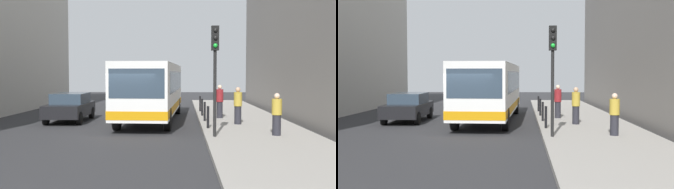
% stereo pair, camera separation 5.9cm
% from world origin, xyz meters
% --- Properties ---
extents(ground_plane, '(80.00, 80.00, 0.00)m').
position_xyz_m(ground_plane, '(0.00, 0.00, 0.00)').
color(ground_plane, '#2D2D30').
extents(sidewalk, '(4.40, 40.00, 0.15)m').
position_xyz_m(sidewalk, '(5.40, 0.00, 0.07)').
color(sidewalk, '#9E9991').
rests_on(sidewalk, ground).
extents(bus, '(2.99, 11.12, 3.00)m').
position_xyz_m(bus, '(0.75, 4.82, 1.73)').
color(bus, white).
rests_on(bus, ground).
extents(car_beside_bus, '(1.94, 4.44, 1.48)m').
position_xyz_m(car_beside_bus, '(-3.54, 4.19, 0.78)').
color(car_beside_bus, black).
rests_on(car_beside_bus, ground).
extents(traffic_light, '(0.28, 0.33, 4.10)m').
position_xyz_m(traffic_light, '(3.55, -1.85, 3.01)').
color(traffic_light, black).
rests_on(traffic_light, sidewalk).
extents(bollard_near, '(0.11, 0.11, 0.95)m').
position_xyz_m(bollard_near, '(3.45, 0.58, 0.62)').
color(bollard_near, black).
rests_on(bollard_near, sidewalk).
extents(bollard_mid, '(0.11, 0.11, 0.95)m').
position_xyz_m(bollard_mid, '(3.45, 3.29, 0.62)').
color(bollard_mid, black).
rests_on(bollard_mid, sidewalk).
extents(bollard_far, '(0.11, 0.11, 0.95)m').
position_xyz_m(bollard_far, '(3.45, 6.01, 0.62)').
color(bollard_far, black).
rests_on(bollard_far, sidewalk).
extents(bollard_farthest, '(0.11, 0.11, 0.95)m').
position_xyz_m(bollard_farthest, '(3.45, 8.72, 0.62)').
color(bollard_farthest, black).
rests_on(bollard_farthest, sidewalk).
extents(pedestrian_near_signal, '(0.38, 0.38, 1.61)m').
position_xyz_m(pedestrian_near_signal, '(5.92, -1.46, 0.95)').
color(pedestrian_near_signal, '#26262D').
rests_on(pedestrian_near_signal, sidewalk).
extents(pedestrian_mid_sidewalk, '(0.38, 0.38, 1.72)m').
position_xyz_m(pedestrian_mid_sidewalk, '(4.92, 2.06, 1.01)').
color(pedestrian_mid_sidewalk, '#26262D').
rests_on(pedestrian_mid_sidewalk, sidewalk).
extents(pedestrian_far_sidewalk, '(0.38, 0.38, 1.76)m').
position_xyz_m(pedestrian_far_sidewalk, '(4.32, 4.75, 1.03)').
color(pedestrian_far_sidewalk, '#26262D').
rests_on(pedestrian_far_sidewalk, sidewalk).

